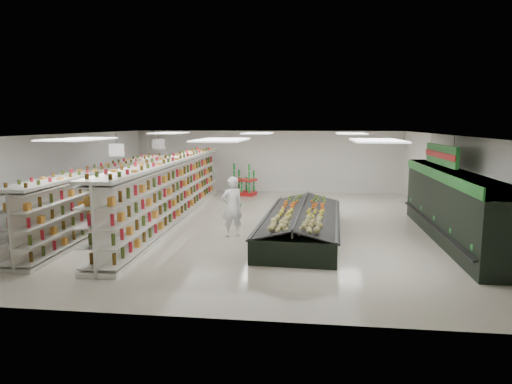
# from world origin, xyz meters

# --- Properties ---
(floor) EXTENTS (16.00, 16.00, 0.00)m
(floor) POSITION_xyz_m (0.00, 0.00, 0.00)
(floor) COLOR beige
(floor) RESTS_ON ground
(ceiling) EXTENTS (14.00, 16.00, 0.02)m
(ceiling) POSITION_xyz_m (0.00, 0.00, 3.20)
(ceiling) COLOR white
(ceiling) RESTS_ON wall_back
(wall_back) EXTENTS (14.00, 0.02, 3.20)m
(wall_back) POSITION_xyz_m (0.00, 8.00, 1.60)
(wall_back) COLOR white
(wall_back) RESTS_ON floor
(wall_front) EXTENTS (14.00, 0.02, 3.20)m
(wall_front) POSITION_xyz_m (0.00, -8.00, 1.60)
(wall_front) COLOR white
(wall_front) RESTS_ON floor
(wall_left) EXTENTS (0.02, 16.00, 3.20)m
(wall_left) POSITION_xyz_m (-7.00, 0.00, 1.60)
(wall_left) COLOR white
(wall_left) RESTS_ON floor
(wall_right) EXTENTS (0.02, 16.00, 3.20)m
(wall_right) POSITION_xyz_m (7.00, 0.00, 1.60)
(wall_right) COLOR white
(wall_right) RESTS_ON floor
(produce_wall_case) EXTENTS (0.93, 8.00, 2.20)m
(produce_wall_case) POSITION_xyz_m (6.53, -1.50, 1.24)
(produce_wall_case) COLOR black
(produce_wall_case) RESTS_ON floor
(aisle_sign_near) EXTENTS (0.52, 0.06, 0.75)m
(aisle_sign_near) POSITION_xyz_m (-3.80, -2.00, 2.75)
(aisle_sign_near) COLOR white
(aisle_sign_near) RESTS_ON ceiling
(aisle_sign_far) EXTENTS (0.52, 0.06, 0.75)m
(aisle_sign_far) POSITION_xyz_m (-3.80, 2.00, 2.75)
(aisle_sign_far) COLOR white
(aisle_sign_far) RESTS_ON ceiling
(hortifruti_banner) EXTENTS (0.12, 3.20, 0.95)m
(hortifruti_banner) POSITION_xyz_m (6.25, -1.50, 2.65)
(hortifruti_banner) COLOR #1F7427
(hortifruti_banner) RESTS_ON ceiling
(gondola_left) EXTENTS (1.34, 11.86, 2.05)m
(gondola_left) POSITION_xyz_m (-4.95, -0.23, 0.94)
(gondola_left) COLOR silver
(gondola_left) RESTS_ON floor
(gondola_center) EXTENTS (1.38, 13.22, 2.29)m
(gondola_center) POSITION_xyz_m (-2.78, 0.39, 1.05)
(gondola_center) COLOR silver
(gondola_center) RESTS_ON floor
(produce_island) EXTENTS (2.71, 6.68, 0.98)m
(produce_island) POSITION_xyz_m (2.08, -1.54, 0.45)
(produce_island) COLOR black
(produce_island) RESTS_ON floor
(soda_endcap) EXTENTS (1.32, 1.08, 1.47)m
(soda_endcap) POSITION_xyz_m (-1.01, 6.62, 0.71)
(soda_endcap) COLOR red
(soda_endcap) RESTS_ON floor
(shopper_main) EXTENTS (0.84, 0.75, 1.93)m
(shopper_main) POSITION_xyz_m (-0.12, -1.81, 0.97)
(shopper_main) COLOR white
(shopper_main) RESTS_ON floor
(shopper_background) EXTENTS (0.63, 0.93, 1.81)m
(shopper_background) POSITION_xyz_m (-4.20, 2.34, 0.91)
(shopper_background) COLOR tan
(shopper_background) RESTS_ON floor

